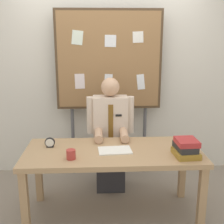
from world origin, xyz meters
name	(u,v)px	position (x,y,z in m)	size (l,w,h in m)	color
ground_plane	(113,214)	(0.00, 0.00, 0.00)	(12.00, 12.00, 0.00)	gray
back_wall	(108,74)	(0.00, 1.17, 1.35)	(6.40, 0.08, 2.70)	silver
desk	(113,158)	(0.00, 0.00, 0.64)	(1.76, 0.77, 0.73)	tan
person	(110,139)	(0.00, 0.57, 0.64)	(0.55, 0.56, 1.37)	#2D2D33
bulletin_board	(109,62)	(0.00, 0.96, 1.52)	(1.33, 0.09, 2.16)	#4C3823
book_stack	(186,148)	(0.68, -0.17, 0.80)	(0.23, 0.28, 0.17)	olive
open_notebook	(115,150)	(0.02, -0.02, 0.73)	(0.32, 0.22, 0.01)	white
desk_clock	(50,143)	(-0.64, 0.11, 0.77)	(0.10, 0.04, 0.10)	black
coffee_mug	(71,154)	(-0.40, -0.19, 0.77)	(0.09, 0.09, 0.09)	#B23833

